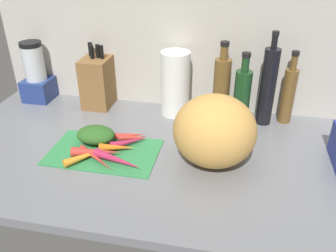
# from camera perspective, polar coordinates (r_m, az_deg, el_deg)

# --- Properties ---
(ground_plane) EXTENTS (1.70, 0.80, 0.03)m
(ground_plane) POSITION_cam_1_polar(r_m,az_deg,el_deg) (1.21, 2.18, -5.04)
(ground_plane) COLOR slate
(wall_back) EXTENTS (1.70, 0.03, 0.60)m
(wall_back) POSITION_cam_1_polar(r_m,az_deg,el_deg) (1.43, 5.10, 14.27)
(wall_back) COLOR #BCB7AD
(wall_back) RESTS_ON ground_plane
(cutting_board) EXTENTS (0.37, 0.23, 0.01)m
(cutting_board) POSITION_cam_1_polar(r_m,az_deg,el_deg) (1.23, -10.38, -4.10)
(cutting_board) COLOR #338C4C
(cutting_board) RESTS_ON ground_plane
(carrot_0) EXTENTS (0.12, 0.06, 0.02)m
(carrot_0) POSITION_cam_1_polar(r_m,az_deg,el_deg) (1.28, -6.17, -1.48)
(carrot_0) COLOR red
(carrot_0) RESTS_ON cutting_board
(carrot_1) EXTENTS (0.11, 0.04, 0.03)m
(carrot_1) POSITION_cam_1_polar(r_m,az_deg,el_deg) (1.26, -5.70, -1.87)
(carrot_1) COLOR red
(carrot_1) RESTS_ON cutting_board
(carrot_2) EXTENTS (0.16, 0.12, 0.02)m
(carrot_2) POSITION_cam_1_polar(r_m,az_deg,el_deg) (1.17, -11.53, -5.16)
(carrot_2) COLOR red
(carrot_2) RESTS_ON cutting_board
(carrot_3) EXTENTS (0.12, 0.10, 0.03)m
(carrot_3) POSITION_cam_1_polar(r_m,az_deg,el_deg) (1.23, -6.46, -2.54)
(carrot_3) COLOR #B2264C
(carrot_3) RESTS_ON cutting_board
(carrot_4) EXTENTS (0.12, 0.05, 0.03)m
(carrot_4) POSITION_cam_1_polar(r_m,az_deg,el_deg) (1.21, -8.28, -3.47)
(carrot_4) COLOR orange
(carrot_4) RESTS_ON cutting_board
(carrot_5) EXTENTS (0.13, 0.14, 0.03)m
(carrot_5) POSITION_cam_1_polar(r_m,az_deg,el_deg) (1.19, -12.99, -4.66)
(carrot_5) COLOR orange
(carrot_5) RESTS_ON cutting_board
(carrot_6) EXTENTS (0.18, 0.08, 0.03)m
(carrot_6) POSITION_cam_1_polar(r_m,az_deg,el_deg) (1.14, -8.15, -5.50)
(carrot_6) COLOR #B2264C
(carrot_6) RESTS_ON cutting_board
(carrot_7) EXTENTS (0.17, 0.07, 0.03)m
(carrot_7) POSITION_cam_1_polar(r_m,az_deg,el_deg) (1.19, -11.56, -4.17)
(carrot_7) COLOR red
(carrot_7) RESTS_ON cutting_board
(carrot_greens_pile) EXTENTS (0.14, 0.11, 0.06)m
(carrot_greens_pile) POSITION_cam_1_polar(r_m,az_deg,el_deg) (1.26, -11.69, -1.42)
(carrot_greens_pile) COLOR #2D6023
(carrot_greens_pile) RESTS_ON cutting_board
(winter_squash) EXTENTS (0.26, 0.25, 0.23)m
(winter_squash) POSITION_cam_1_polar(r_m,az_deg,el_deg) (1.11, 7.57, -0.80)
(winter_squash) COLOR gold
(winter_squash) RESTS_ON ground_plane
(knife_block) EXTENTS (0.11, 0.16, 0.27)m
(knife_block) POSITION_cam_1_polar(r_m,az_deg,el_deg) (1.53, -11.20, 7.21)
(knife_block) COLOR brown
(knife_block) RESTS_ON ground_plane
(blender_appliance) EXTENTS (0.12, 0.12, 0.26)m
(blender_appliance) POSITION_cam_1_polar(r_m,az_deg,el_deg) (1.65, -20.63, 7.69)
(blender_appliance) COLOR navy
(blender_appliance) RESTS_ON ground_plane
(paper_towel_roll) EXTENTS (0.12, 0.12, 0.26)m
(paper_towel_roll) POSITION_cam_1_polar(r_m,az_deg,el_deg) (1.41, 1.20, 6.90)
(paper_towel_roll) COLOR white
(paper_towel_roll) RESTS_ON ground_plane
(bottle_0) EXTENTS (0.07, 0.07, 0.31)m
(bottle_0) POSITION_cam_1_polar(r_m,az_deg,el_deg) (1.40, 8.68, 6.32)
(bottle_0) COLOR brown
(bottle_0) RESTS_ON ground_plane
(bottle_1) EXTENTS (0.06, 0.06, 0.28)m
(bottle_1) POSITION_cam_1_polar(r_m,az_deg,el_deg) (1.38, 11.93, 4.96)
(bottle_1) COLOR #19421E
(bottle_1) RESTS_ON ground_plane
(bottle_2) EXTENTS (0.06, 0.06, 0.36)m
(bottle_2) POSITION_cam_1_polar(r_m,az_deg,el_deg) (1.38, 15.92, 6.25)
(bottle_2) COLOR black
(bottle_2) RESTS_ON ground_plane
(bottle_3) EXTENTS (0.05, 0.05, 0.29)m
(bottle_3) POSITION_cam_1_polar(r_m,az_deg,el_deg) (1.43, 18.96, 4.95)
(bottle_3) COLOR brown
(bottle_3) RESTS_ON ground_plane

